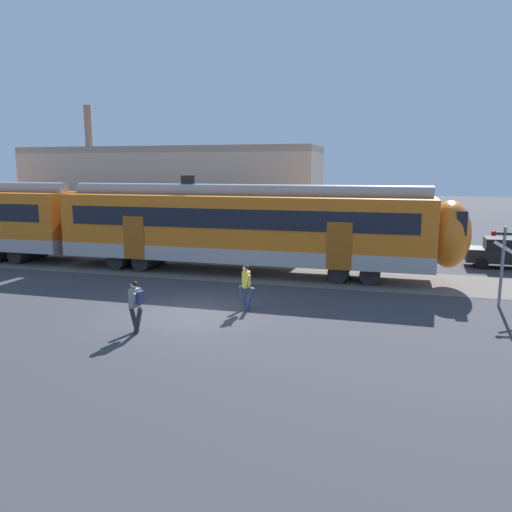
% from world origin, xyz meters
% --- Properties ---
extents(ground_plane, '(160.00, 160.00, 0.00)m').
position_xyz_m(ground_plane, '(0.00, 0.00, 0.00)').
color(ground_plane, '#38383D').
extents(track_bed, '(80.00, 4.40, 0.01)m').
position_xyz_m(track_bed, '(-11.46, 7.22, 0.01)').
color(track_bed, '#605951').
rests_on(track_bed, ground).
extents(pedestrian_grey, '(0.63, 0.57, 1.67)m').
position_xyz_m(pedestrian_grey, '(-0.92, -2.34, 0.99)').
color(pedestrian_grey, '#28282D').
rests_on(pedestrian_grey, ground).
extents(pedestrian_yellow, '(0.65, 0.53, 1.67)m').
position_xyz_m(pedestrian_yellow, '(1.66, 1.05, 0.96)').
color(pedestrian_yellow, navy).
rests_on(pedestrian_yellow, ground).
extents(parked_car_black, '(4.06, 1.88, 1.54)m').
position_xyz_m(parked_car_black, '(12.42, 11.99, 0.78)').
color(parked_car_black, black).
rests_on(parked_car_black, ground).
extents(crossing_signal, '(0.96, 0.22, 3.00)m').
position_xyz_m(crossing_signal, '(10.64, 3.90, 2.01)').
color(crossing_signal, gray).
rests_on(crossing_signal, ground).
extents(background_building, '(19.40, 5.00, 9.20)m').
position_xyz_m(background_building, '(-7.50, 14.37, 3.21)').
color(background_building, '#B2A899').
rests_on(background_building, ground).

